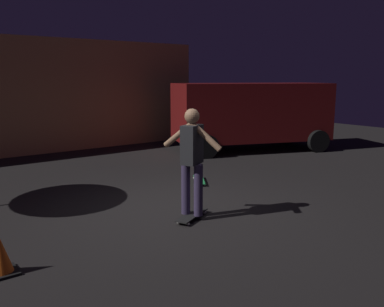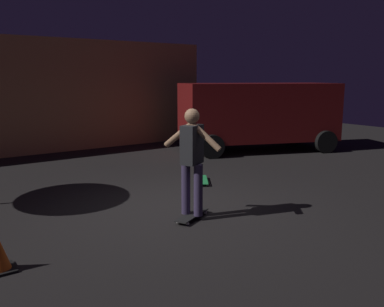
{
  "view_description": "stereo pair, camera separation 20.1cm",
  "coord_description": "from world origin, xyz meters",
  "px_view_note": "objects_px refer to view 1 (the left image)",
  "views": [
    {
      "loc": [
        -3.75,
        -5.46,
        2.2
      ],
      "look_at": [
        0.01,
        -0.52,
        1.05
      ],
      "focal_mm": 38.51,
      "sensor_mm": 36.0,
      "label": 1
    },
    {
      "loc": [
        -3.59,
        -5.58,
        2.2
      ],
      "look_at": [
        0.01,
        -0.52,
        1.05
      ],
      "focal_mm": 38.51,
      "sensor_mm": 36.0,
      "label": 2
    }
  ],
  "objects_px": {
    "skateboard_spare": "(199,180)",
    "parked_van": "(251,112)",
    "skater": "(192,154)",
    "traffic_cone": "(0,256)",
    "skateboard_ridden": "(192,215)"
  },
  "relations": [
    {
      "from": "skateboard_spare",
      "to": "parked_van",
      "type": "bearing_deg",
      "value": 30.6
    },
    {
      "from": "parked_van",
      "to": "skateboard_spare",
      "type": "distance_m",
      "value": 4.55
    },
    {
      "from": "parked_van",
      "to": "skateboard_spare",
      "type": "height_order",
      "value": "parked_van"
    },
    {
      "from": "skateboard_spare",
      "to": "traffic_cone",
      "type": "relative_size",
      "value": 1.65
    },
    {
      "from": "parked_van",
      "to": "skater",
      "type": "distance_m",
      "value": 6.64
    },
    {
      "from": "skateboard_spare",
      "to": "skateboard_ridden",
      "type": "bearing_deg",
      "value": -131.04
    },
    {
      "from": "traffic_cone",
      "to": "skateboard_ridden",
      "type": "bearing_deg",
      "value": 3.42
    },
    {
      "from": "skateboard_spare",
      "to": "skater",
      "type": "bearing_deg",
      "value": -131.04
    },
    {
      "from": "skateboard_spare",
      "to": "skater",
      "type": "relative_size",
      "value": 0.46
    },
    {
      "from": "skateboard_spare",
      "to": "traffic_cone",
      "type": "bearing_deg",
      "value": -156.43
    },
    {
      "from": "parked_van",
      "to": "traffic_cone",
      "type": "height_order",
      "value": "parked_van"
    },
    {
      "from": "skateboard_ridden",
      "to": "skateboard_spare",
      "type": "distance_m",
      "value": 2.29
    },
    {
      "from": "skateboard_spare",
      "to": "skater",
      "type": "distance_m",
      "value": 2.49
    },
    {
      "from": "traffic_cone",
      "to": "skateboard_spare",
      "type": "bearing_deg",
      "value": 23.57
    },
    {
      "from": "skateboard_spare",
      "to": "skater",
      "type": "height_order",
      "value": "skater"
    }
  ]
}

